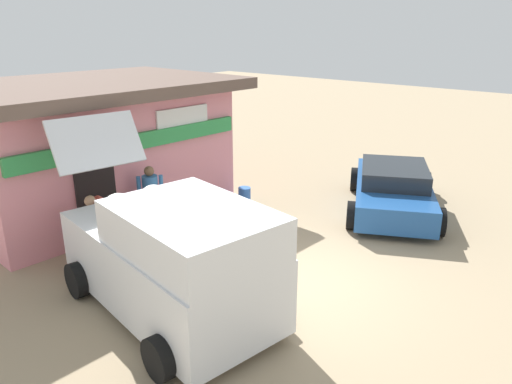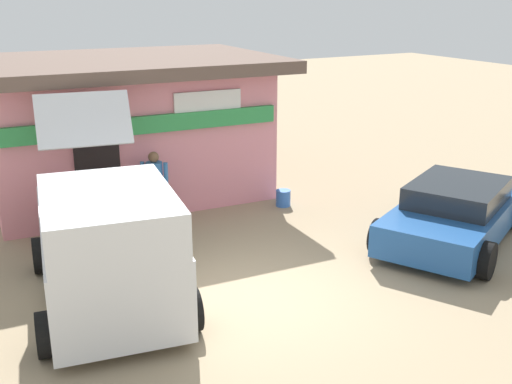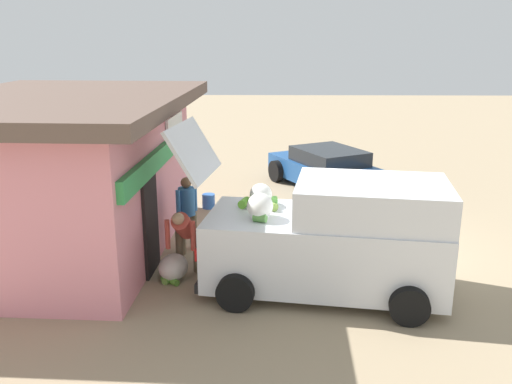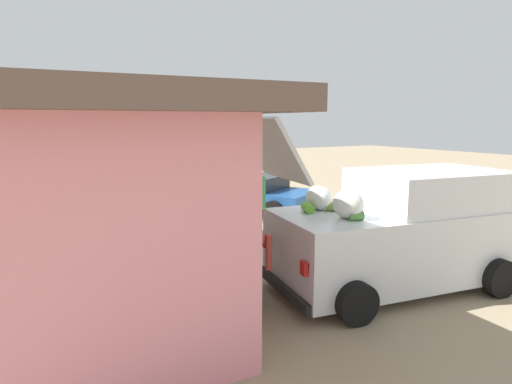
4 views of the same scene
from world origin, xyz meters
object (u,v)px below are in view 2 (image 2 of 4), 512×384
at_px(parked_sedan, 456,212).
at_px(unloaded_banana_pile, 91,226).
at_px(delivery_van, 106,243).
at_px(vendor_standing, 155,184).
at_px(customer_bending, 100,199).
at_px(paint_bucket, 283,198).
at_px(storefront_bar, 124,125).

distance_m(parked_sedan, unloaded_banana_pile, 7.14).
relative_size(delivery_van, vendor_standing, 3.02).
bearing_deg(customer_bending, paint_bucket, -0.16).
distance_m(storefront_bar, vendor_standing, 2.61).
bearing_deg(parked_sedan, delivery_van, 174.18).
height_order(unloaded_banana_pile, paint_bucket, unloaded_banana_pile).
bearing_deg(delivery_van, unloaded_banana_pile, 81.47).
distance_m(storefront_bar, paint_bucket, 4.10).
relative_size(storefront_bar, customer_bending, 5.32).
height_order(delivery_van, paint_bucket, delivery_van).
bearing_deg(parked_sedan, unloaded_banana_pile, 150.19).
xyz_separation_m(vendor_standing, customer_bending, (-1.17, -0.11, -0.09)).
xyz_separation_m(storefront_bar, delivery_van, (-1.93, -5.27, -0.67)).
distance_m(unloaded_banana_pile, paint_bucket, 4.29).
distance_m(vendor_standing, paint_bucket, 3.06).
xyz_separation_m(delivery_van, customer_bending, (0.59, 2.66, -0.16)).
height_order(customer_bending, unloaded_banana_pile, customer_bending).
bearing_deg(paint_bucket, parked_sedan, -60.24).
height_order(delivery_van, unloaded_banana_pile, delivery_van).
bearing_deg(unloaded_banana_pile, storefront_bar, 58.04).
relative_size(parked_sedan, customer_bending, 3.34).
bearing_deg(storefront_bar, paint_bucket, -43.21).
height_order(parked_sedan, customer_bending, customer_bending).
bearing_deg(parked_sedan, vendor_standing, 144.69).
bearing_deg(unloaded_banana_pile, delivery_van, -98.53).
bearing_deg(parked_sedan, paint_bucket, 119.76).
xyz_separation_m(parked_sedan, vendor_standing, (-4.86, 3.45, 0.35)).
xyz_separation_m(parked_sedan, paint_bucket, (-1.90, 3.32, -0.39)).
xyz_separation_m(storefront_bar, customer_bending, (-1.34, -2.61, -0.83)).
relative_size(parked_sedan, unloaded_banana_pile, 6.13).
xyz_separation_m(vendor_standing, paint_bucket, (2.97, -0.12, -0.74)).
xyz_separation_m(delivery_van, paint_bucket, (4.72, 2.65, -0.81)).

